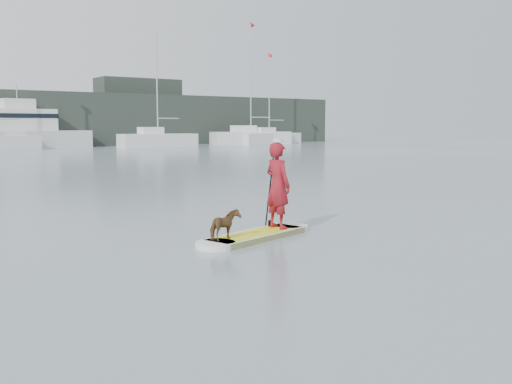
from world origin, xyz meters
TOP-DOWN VIEW (x-y plane):
  - ground at (0.00, 0.00)m, footprint 140.00×140.00m
  - paddleboard at (-3.51, -2.88)m, footprint 3.21×1.47m
  - paddler at (-2.78, -2.67)m, footprint 0.52×0.74m
  - white_cap at (-2.78, -2.67)m, footprint 0.22×0.22m
  - dog at (-4.45, -3.14)m, footprint 0.78×0.54m
  - paddle at (-2.78, -2.38)m, footprint 0.11×0.30m
  - sailboat_e at (15.59, 43.54)m, footprint 8.32×2.86m
  - sailboat_f at (28.87, 45.51)m, footprint 10.13×4.73m
  - motor_yacht_a at (3.87, 48.87)m, footprint 11.37×4.75m
  - shore_building_east at (18.00, 54.00)m, footprint 10.00×4.00m
  - sailboat_g at (31.25, 44.92)m, footprint 8.71×3.29m

SIDE VIEW (x-z plane):
  - ground at x=0.00m, z-range 0.00..0.00m
  - paddleboard at x=-3.51m, z-range 0.00..0.12m
  - dog at x=-4.45m, z-range 0.12..0.72m
  - paddle at x=-2.78m, z-range -0.20..1.80m
  - sailboat_e at x=15.59m, z-range -5.13..6.85m
  - sailboat_g at x=31.25m, z-range -4.67..6.40m
  - sailboat_f at x=28.87m, z-range -6.32..8.29m
  - paddler at x=-2.78m, z-range 0.12..2.04m
  - motor_yacht_a at x=3.87m, z-range -1.45..5.17m
  - white_cap at x=-2.78m, z-range 2.04..2.11m
  - shore_building_east at x=18.00m, z-range 0.00..8.00m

